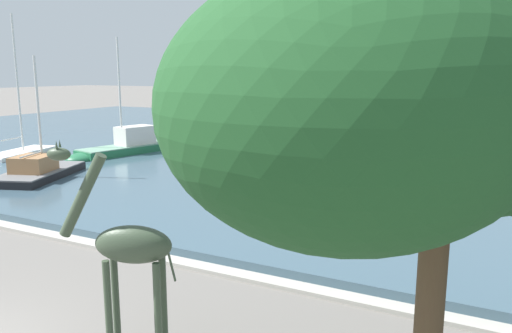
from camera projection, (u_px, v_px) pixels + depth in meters
harbor_water at (358, 148)px, 35.42m from camera, size 87.73×46.28×0.37m
quay_edge_coping at (143, 255)px, 15.02m from camera, size 87.73×0.50×0.12m
giraffe_statue at (127, 248)px, 9.54m from camera, size 2.36×1.22×4.24m
sailboat_yellow at (276, 121)px, 51.74m from camera, size 2.94×6.03×5.99m
sailboat_green at (123, 149)px, 31.59m from camera, size 3.51×7.94×7.60m
sailboat_white at (25, 153)px, 31.69m from camera, size 3.24×6.40×8.97m
sailboat_navy at (173, 137)px, 39.41m from camera, size 3.18×7.93×5.93m
sailboat_black at (43, 173)px, 24.78m from camera, size 4.11×6.34×6.27m
shade_tree at (464, 91)px, 6.37m from camera, size 7.01×6.49×7.32m
townhouse_narrow_midrow at (290, 71)px, 65.15m from camera, size 7.41×5.75×11.21m
townhouse_end_terrace at (357, 69)px, 60.76m from camera, size 6.79×7.82×11.53m
townhouse_corner_house at (427, 83)px, 57.40m from camera, size 5.95×6.66×8.44m
townhouse_tall_gabled at (490, 86)px, 53.90m from camera, size 6.92×7.35×7.83m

